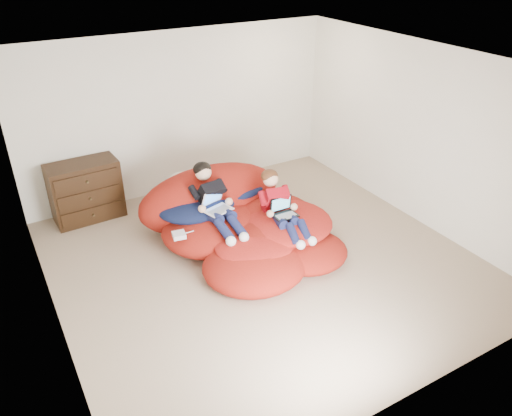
{
  "coord_description": "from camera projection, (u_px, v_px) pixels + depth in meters",
  "views": [
    {
      "loc": [
        -2.71,
        -4.53,
        3.73
      ],
      "look_at": [
        -0.0,
        0.17,
        0.7
      ],
      "focal_mm": 35.0,
      "sensor_mm": 36.0,
      "label": 1
    }
  ],
  "objects": [
    {
      "name": "power_adapter",
      "position": [
        179.0,
        235.0,
        6.19
      ],
      "size": [
        0.18,
        0.18,
        0.06
      ],
      "primitive_type": "cube",
      "rotation": [
        0.0,
        0.0,
        -0.17
      ],
      "color": "white",
      "rests_on": "beanbag_pile"
    },
    {
      "name": "dresser",
      "position": [
        86.0,
        191.0,
        7.19
      ],
      "size": [
        0.99,
        0.57,
        0.88
      ],
      "color": "black",
      "rests_on": "ground"
    },
    {
      "name": "beanbag_pile",
      "position": [
        239.0,
        222.0,
        6.74
      ],
      "size": [
        2.34,
        2.48,
        0.95
      ],
      "color": "#A71D12",
      "rests_on": "ground"
    },
    {
      "name": "laptop_white",
      "position": [
        216.0,
        204.0,
        6.45
      ],
      "size": [
        0.39,
        0.41,
        0.24
      ],
      "color": "white",
      "rests_on": "older_boy"
    },
    {
      "name": "cream_pillow",
      "position": [
        182.0,
        182.0,
        7.03
      ],
      "size": [
        0.47,
        0.3,
        0.3
      ],
      "primitive_type": "ellipsoid",
      "color": "beige",
      "rests_on": "beanbag_pile"
    },
    {
      "name": "older_boy",
      "position": [
        213.0,
        198.0,
        6.48
      ],
      "size": [
        0.36,
        1.15,
        0.72
      ],
      "color": "black",
      "rests_on": "beanbag_pile"
    },
    {
      "name": "younger_boy",
      "position": [
        280.0,
        204.0,
        6.48
      ],
      "size": [
        0.38,
        1.06,
        0.7
      ],
      "color": "#B10F1B",
      "rests_on": "beanbag_pile"
    },
    {
      "name": "laptop_black",
      "position": [
        283.0,
        210.0,
        6.44
      ],
      "size": [
        0.31,
        0.25,
        0.23
      ],
      "color": "black",
      "rests_on": "younger_boy"
    },
    {
      "name": "room_shell",
      "position": [
        263.0,
        247.0,
        6.32
      ],
      "size": [
        5.1,
        5.1,
        2.77
      ],
      "color": "tan",
      "rests_on": "ground"
    }
  ]
}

